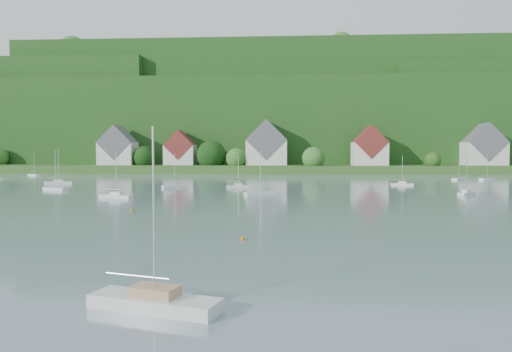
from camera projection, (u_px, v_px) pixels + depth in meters
The scene contains 11 objects.
far_shore_strip at pixel (256, 168), 197.64m from camera, with size 600.00×60.00×3.00m, color #2D531F.
forested_ridge at pixel (264, 127), 264.98m from camera, with size 620.00×181.22×69.89m.
village_building_0 at pixel (118, 149), 187.48m from camera, with size 14.00×10.40×16.00m.
village_building_1 at pixel (180, 151), 188.06m from camera, with size 12.00×9.36×14.00m.
village_building_2 at pixel (267, 147), 184.97m from camera, with size 16.00×11.44×18.00m.
village_building_3 at pixel (369, 149), 180.70m from camera, with size 13.00×10.40×15.50m.
village_building_4 at pixel (484, 148), 182.08m from camera, with size 15.00×10.40×16.50m.
near_sailboat_2 at pixel (155, 300), 22.22m from camera, with size 6.73×3.57×8.75m.
mooring_buoy_2 at pixel (243, 240), 40.17m from camera, with size 0.40×0.40×0.40m, color #CB6C0B.
mooring_buoy_3 at pixel (132, 211), 60.22m from camera, with size 0.43×0.43×0.43m, color #CB6C0B.
far_sailboat_cluster at pixel (304, 183), 113.73m from camera, with size 178.71×80.12×8.71m.
Camera 1 is at (11.48, 2.75, 7.44)m, focal length 32.68 mm.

